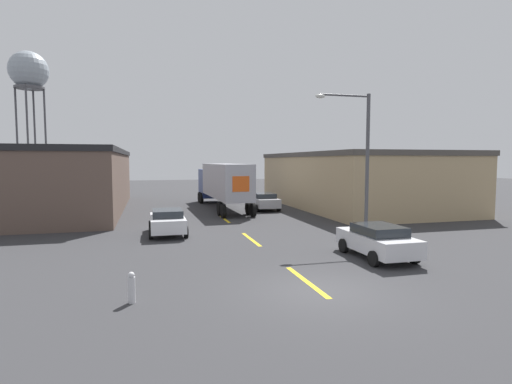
% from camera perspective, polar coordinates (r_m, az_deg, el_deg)
% --- Properties ---
extents(ground_plane, '(160.00, 160.00, 0.00)m').
position_cam_1_polar(ground_plane, '(13.60, 9.07, -13.85)').
color(ground_plane, '#333335').
extents(road_centerline, '(0.20, 19.54, 0.01)m').
position_cam_1_polar(road_centerline, '(21.88, -0.70, -6.77)').
color(road_centerline, gold).
rests_on(road_centerline, ground_plane).
extents(warehouse_left, '(9.65, 22.88, 5.25)m').
position_cam_1_polar(warehouse_left, '(37.64, -25.60, 1.53)').
color(warehouse_left, brown).
rests_on(warehouse_left, ground_plane).
extents(warehouse_right, '(11.70, 20.69, 5.03)m').
position_cam_1_polar(warehouse_right, '(38.35, 13.87, 1.72)').
color(warehouse_right, tan).
rests_on(warehouse_right, ground_plane).
extents(semi_truck, '(2.90, 14.07, 4.01)m').
position_cam_1_polar(semi_truck, '(35.88, -4.87, 1.46)').
color(semi_truck, navy).
rests_on(semi_truck, ground_plane).
extents(parked_car_right_far, '(2.11, 4.18, 1.47)m').
position_cam_1_polar(parked_car_right_far, '(34.79, 1.11, -1.28)').
color(parked_car_right_far, '#B2B2B7').
rests_on(parked_car_right_far, ground_plane).
extents(parked_car_right_near, '(2.11, 4.18, 1.47)m').
position_cam_1_polar(parked_car_right_near, '(18.42, 16.97, -6.61)').
color(parked_car_right_near, silver).
rests_on(parked_car_right_near, ground_plane).
extents(parked_car_left_far, '(2.11, 4.18, 1.47)m').
position_cam_1_polar(parked_car_left_far, '(23.72, -12.54, -4.07)').
color(parked_car_left_far, silver).
rests_on(parked_car_left_far, ground_plane).
extents(water_tower, '(5.36, 5.36, 19.97)m').
position_cam_1_polar(water_tower, '(68.21, -29.71, 14.58)').
color(water_tower, '#47474C').
rests_on(water_tower, ground_plane).
extents(street_lamp, '(3.26, 0.32, 7.94)m').
position_cam_1_polar(street_lamp, '(22.88, 14.74, 5.37)').
color(street_lamp, '#4C4C51').
rests_on(street_lamp, ground_plane).
extents(fire_hydrant, '(0.22, 0.22, 0.95)m').
position_cam_1_polar(fire_hydrant, '(12.84, -17.36, -12.90)').
color(fire_hydrant, silver).
rests_on(fire_hydrant, ground_plane).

